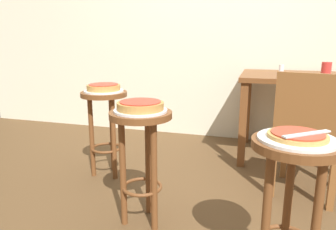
{
  "coord_description": "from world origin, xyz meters",
  "views": [
    {
      "loc": [
        0.4,
        -1.77,
        1.05
      ],
      "look_at": [
        -0.14,
        0.03,
        0.6
      ],
      "focal_mm": 33.93,
      "sensor_mm": 36.0,
      "label": 1
    }
  ],
  "objects_px": {
    "pizza_middle": "(140,105)",
    "wooden_chair": "(308,130)",
    "pizza_server_knife": "(307,134)",
    "stool_foreground": "(293,184)",
    "serving_plate_foreground": "(297,139)",
    "serving_plate_middle": "(141,111)",
    "pizza_foreground": "(297,135)",
    "pizza_leftside": "(104,87)",
    "dining_table": "(292,89)",
    "serving_plate_leftside": "(104,91)",
    "condiment_shaker": "(281,69)",
    "cup_near_edge": "(326,69)",
    "stool_leftside": "(105,116)",
    "stool_middle": "(141,144)"
  },
  "relations": [
    {
      "from": "pizza_middle",
      "to": "pizza_server_knife",
      "type": "height_order",
      "value": "pizza_middle"
    },
    {
      "from": "stool_middle",
      "to": "wooden_chair",
      "type": "height_order",
      "value": "wooden_chair"
    },
    {
      "from": "serving_plate_middle",
      "to": "stool_foreground",
      "type": "bearing_deg",
      "value": -21.1
    },
    {
      "from": "pizza_foreground",
      "to": "dining_table",
      "type": "height_order",
      "value": "dining_table"
    },
    {
      "from": "pizza_server_knife",
      "to": "stool_leftside",
      "type": "bearing_deg",
      "value": 107.67
    },
    {
      "from": "stool_foreground",
      "to": "serving_plate_middle",
      "type": "distance_m",
      "value": 0.84
    },
    {
      "from": "stool_middle",
      "to": "cup_near_edge",
      "type": "xyz_separation_m",
      "value": [
        1.11,
        1.25,
        0.33
      ]
    },
    {
      "from": "condiment_shaker",
      "to": "pizza_server_knife",
      "type": "distance_m",
      "value": 1.66
    },
    {
      "from": "stool_foreground",
      "to": "stool_leftside",
      "type": "height_order",
      "value": "same"
    },
    {
      "from": "pizza_middle",
      "to": "wooden_chair",
      "type": "xyz_separation_m",
      "value": [
        0.93,
        0.61,
        -0.23
      ]
    },
    {
      "from": "serving_plate_middle",
      "to": "condiment_shaker",
      "type": "xyz_separation_m",
      "value": [
        0.77,
        1.35,
        0.12
      ]
    },
    {
      "from": "serving_plate_leftside",
      "to": "condiment_shaker",
      "type": "bearing_deg",
      "value": 31.93
    },
    {
      "from": "pizza_foreground",
      "to": "cup_near_edge",
      "type": "distance_m",
      "value": 1.59
    },
    {
      "from": "pizza_middle",
      "to": "stool_leftside",
      "type": "xyz_separation_m",
      "value": [
        -0.51,
        0.55,
        -0.22
      ]
    },
    {
      "from": "dining_table",
      "to": "pizza_leftside",
      "type": "bearing_deg",
      "value": -149.41
    },
    {
      "from": "stool_middle",
      "to": "dining_table",
      "type": "xyz_separation_m",
      "value": [
        0.87,
        1.36,
        0.15
      ]
    },
    {
      "from": "stool_foreground",
      "to": "serving_plate_middle",
      "type": "xyz_separation_m",
      "value": [
        -0.77,
        0.3,
        0.19
      ]
    },
    {
      "from": "stool_leftside",
      "to": "wooden_chair",
      "type": "height_order",
      "value": "wooden_chair"
    },
    {
      "from": "serving_plate_foreground",
      "to": "cup_near_edge",
      "type": "height_order",
      "value": "cup_near_edge"
    },
    {
      "from": "stool_middle",
      "to": "dining_table",
      "type": "bearing_deg",
      "value": 57.44
    },
    {
      "from": "serving_plate_middle",
      "to": "pizza_leftside",
      "type": "distance_m",
      "value": 0.75
    },
    {
      "from": "pizza_foreground",
      "to": "stool_leftside",
      "type": "distance_m",
      "value": 1.55
    },
    {
      "from": "pizza_middle",
      "to": "serving_plate_leftside",
      "type": "bearing_deg",
      "value": 133.07
    },
    {
      "from": "cup_near_edge",
      "to": "pizza_middle",
      "type": "bearing_deg",
      "value": -131.55
    },
    {
      "from": "stool_foreground",
      "to": "cup_near_edge",
      "type": "relative_size",
      "value": 5.63
    },
    {
      "from": "dining_table",
      "to": "wooden_chair",
      "type": "relative_size",
      "value": 1.01
    },
    {
      "from": "stool_foreground",
      "to": "dining_table",
      "type": "xyz_separation_m",
      "value": [
        0.1,
        1.66,
        0.15
      ]
    },
    {
      "from": "pizza_leftside",
      "to": "condiment_shaker",
      "type": "bearing_deg",
      "value": 31.93
    },
    {
      "from": "serving_plate_middle",
      "to": "stool_leftside",
      "type": "xyz_separation_m",
      "value": [
        -0.51,
        0.55,
        -0.19
      ]
    },
    {
      "from": "pizza_middle",
      "to": "pizza_leftside",
      "type": "relative_size",
      "value": 1.03
    },
    {
      "from": "pizza_foreground",
      "to": "pizza_leftside",
      "type": "height_order",
      "value": "pizza_leftside"
    },
    {
      "from": "pizza_server_knife",
      "to": "stool_foreground",
      "type": "bearing_deg",
      "value": 107.37
    },
    {
      "from": "serving_plate_foreground",
      "to": "dining_table",
      "type": "height_order",
      "value": "dining_table"
    },
    {
      "from": "pizza_middle",
      "to": "wooden_chair",
      "type": "bearing_deg",
      "value": 33.2
    },
    {
      "from": "serving_plate_foreground",
      "to": "stool_leftside",
      "type": "xyz_separation_m",
      "value": [
        -1.28,
        0.84,
        -0.19
      ]
    },
    {
      "from": "cup_near_edge",
      "to": "wooden_chair",
      "type": "xyz_separation_m",
      "value": [
        -0.17,
        -0.64,
        -0.34
      ]
    },
    {
      "from": "serving_plate_middle",
      "to": "pizza_server_knife",
      "type": "bearing_deg",
      "value": -21.62
    },
    {
      "from": "serving_plate_foreground",
      "to": "serving_plate_middle",
      "type": "bearing_deg",
      "value": 158.9
    },
    {
      "from": "pizza_middle",
      "to": "cup_near_edge",
      "type": "height_order",
      "value": "cup_near_edge"
    },
    {
      "from": "serving_plate_leftside",
      "to": "dining_table",
      "type": "relative_size",
      "value": 0.34
    },
    {
      "from": "cup_near_edge",
      "to": "pizza_server_knife",
      "type": "distance_m",
      "value": 1.6
    },
    {
      "from": "pizza_foreground",
      "to": "pizza_leftside",
      "type": "bearing_deg",
      "value": 146.62
    },
    {
      "from": "serving_plate_foreground",
      "to": "stool_middle",
      "type": "bearing_deg",
      "value": 158.9
    },
    {
      "from": "serving_plate_leftside",
      "to": "dining_table",
      "type": "bearing_deg",
      "value": 30.59
    },
    {
      "from": "pizza_middle",
      "to": "stool_leftside",
      "type": "relative_size",
      "value": 0.38
    },
    {
      "from": "pizza_foreground",
      "to": "serving_plate_middle",
      "type": "relative_size",
      "value": 0.77
    },
    {
      "from": "stool_middle",
      "to": "serving_plate_middle",
      "type": "xyz_separation_m",
      "value": [
        -0.0,
        -0.0,
        0.19
      ]
    },
    {
      "from": "pizza_foreground",
      "to": "dining_table",
      "type": "relative_size",
      "value": 0.26
    },
    {
      "from": "cup_near_edge",
      "to": "pizza_server_knife",
      "type": "xyz_separation_m",
      "value": [
        -0.31,
        -1.57,
        -0.11
      ]
    },
    {
      "from": "stool_leftside",
      "to": "pizza_server_knife",
      "type": "xyz_separation_m",
      "value": [
        1.31,
        -0.86,
        0.22
      ]
    }
  ]
}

